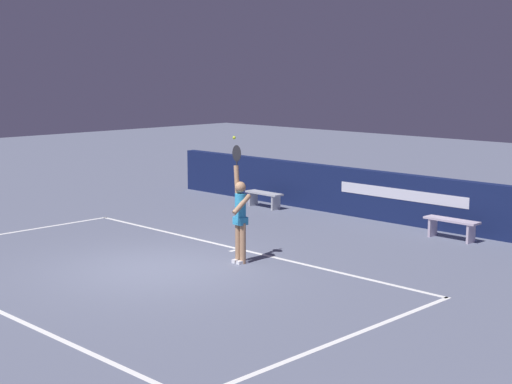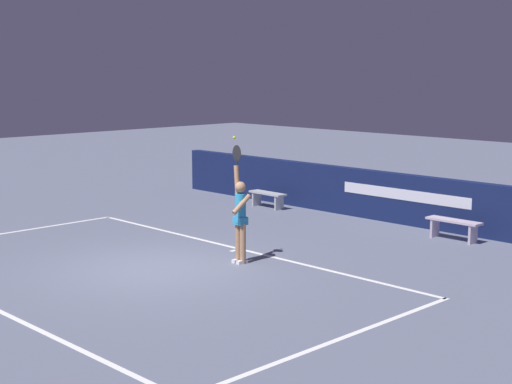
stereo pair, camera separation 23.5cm
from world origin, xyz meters
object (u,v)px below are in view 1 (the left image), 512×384
at_px(tennis_player, 240,215).
at_px(courtside_bench_far, 452,224).
at_px(tennis_ball, 234,138).
at_px(courtside_bench_near, 264,196).

bearing_deg(tennis_player, courtside_bench_far, 68.88).
xyz_separation_m(tennis_player, courtside_bench_far, (1.94, 5.02, -0.65)).
distance_m(tennis_player, tennis_ball, 1.58).
xyz_separation_m(tennis_player, tennis_ball, (-0.15, -0.02, 1.57)).
distance_m(tennis_ball, courtside_bench_near, 6.74).
height_order(tennis_player, courtside_bench_near, tennis_player).
bearing_deg(tennis_ball, tennis_player, 8.03).
xyz_separation_m(tennis_ball, courtside_bench_near, (-3.97, 4.97, -2.25)).
height_order(tennis_player, courtside_bench_far, tennis_player).
bearing_deg(courtside_bench_near, tennis_ball, -51.41).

